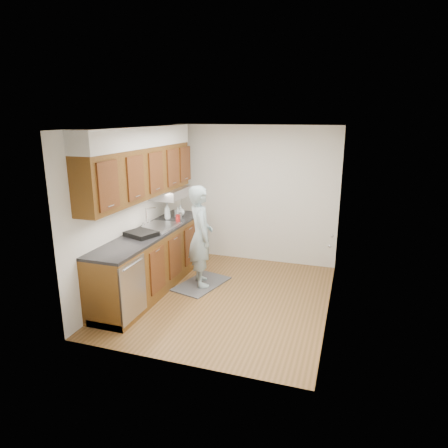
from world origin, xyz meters
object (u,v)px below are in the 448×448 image
Objects in this scene: soap_bottle_c at (180,211)px; soda_can at (178,219)px; person at (201,229)px; dish_rack at (141,234)px; soap_bottle_b at (178,212)px; soap_bottle_a at (167,211)px; steel_can at (180,216)px.

soda_can is (0.15, -0.43, -0.03)m from soap_bottle_c.
person is 4.37× the size of dish_rack.
soda_can is 0.89m from dish_rack.
soap_bottle_b is 0.10m from soap_bottle_c.
person is 0.87m from soap_bottle_a.
person reaches higher than steel_can.
soap_bottle_a is at bearing -112.56° from soap_bottle_c.
soap_bottle_a is 1.03m from dish_rack.
soda_can is at bearing 97.29° from dish_rack.
steel_can is at bearing -66.75° from soap_bottle_c.
soap_bottle_a reaches higher than soap_bottle_c.
soap_bottle_a reaches higher than soap_bottle_b.
person is at bearing -26.65° from soda_can.
soap_bottle_c is 1.30m from dish_rack.
soap_bottle_a is at bearing 30.76° from person.
soap_bottle_b is 1.20m from dish_rack.
soap_bottle_c is at bearing 67.44° from soap_bottle_a.
soap_bottle_b is 1.41× the size of soda_can.
soap_bottle_c is at bearing 107.83° from dish_rack.
steel_can is at bearing -51.85° from soap_bottle_b.
dish_rack is at bearing -92.05° from soap_bottle_c.
soap_bottle_b is at bearing 128.15° from steel_can.
steel_can is at bearing 18.96° from person.
steel_can is (-0.55, 0.45, 0.07)m from person.
soda_can is at bearing 31.71° from person.
dish_rack is (-0.69, -0.62, 0.04)m from person.
person is at bearing -41.75° from soap_bottle_b.
soap_bottle_b is at bearing -91.83° from soap_bottle_c.
soap_bottle_a is 0.22m from soap_bottle_b.
soap_bottle_b is (0.11, 0.18, -0.05)m from soap_bottle_a.
soap_bottle_b is 0.44× the size of dish_rack.
soda_can is (-0.50, 0.25, 0.08)m from person.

